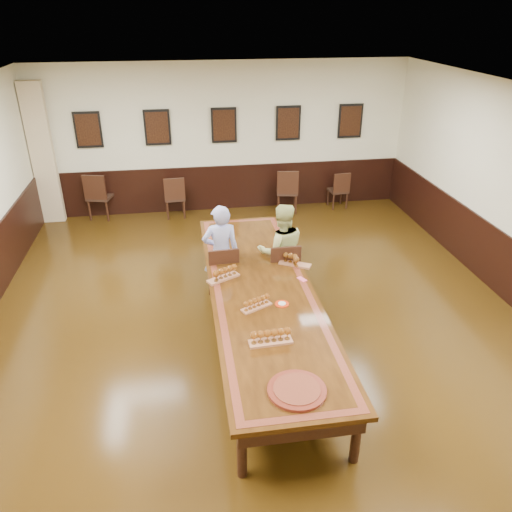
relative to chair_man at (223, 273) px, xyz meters
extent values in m
cube|color=black|center=(0.44, -1.02, -0.50)|extent=(8.00, 10.00, 0.02)
cube|color=white|center=(0.44, -1.02, 2.72)|extent=(8.00, 10.00, 0.02)
cube|color=beige|center=(0.44, 3.99, 1.11)|extent=(8.00, 0.02, 3.20)
imported|color=#505FCA|center=(-0.01, 0.10, 0.29)|extent=(0.59, 0.40, 1.56)
imported|color=#C9D283|center=(0.93, 0.04, 0.28)|extent=(0.78, 0.61, 1.55)
cube|color=#FB537A|center=(1.04, -0.86, 0.27)|extent=(0.13, 0.16, 0.01)
cube|color=#C7AF88|center=(-3.31, 3.80, 0.96)|extent=(0.45, 0.18, 2.90)
cube|color=black|center=(0.44, 3.96, 0.01)|extent=(7.98, 0.04, 1.00)
cube|color=black|center=(0.44, -1.02, 0.23)|extent=(1.40, 5.00, 0.06)
cube|color=brown|center=(0.44, -1.02, 0.26)|extent=(1.28, 4.88, 0.00)
cube|color=black|center=(0.44, -1.02, 0.27)|extent=(1.10, 4.70, 0.00)
cube|color=black|center=(0.44, -1.02, 0.08)|extent=(1.25, 4.85, 0.18)
cylinder|color=black|center=(-0.14, -3.34, -0.14)|extent=(0.10, 0.10, 0.69)
cylinder|color=black|center=(1.02, -3.34, -0.14)|extent=(0.10, 0.10, 0.69)
cylinder|color=black|center=(-0.14, 1.30, -0.14)|extent=(0.10, 0.10, 0.69)
cylinder|color=black|center=(1.02, 1.30, -0.14)|extent=(0.10, 0.10, 0.69)
cube|color=black|center=(-2.36, 3.92, 1.41)|extent=(0.54, 0.03, 0.74)
cube|color=black|center=(-2.36, 3.91, 1.41)|extent=(0.46, 0.01, 0.64)
cube|color=black|center=(-0.96, 3.92, 1.41)|extent=(0.54, 0.03, 0.74)
cube|color=black|center=(-0.96, 3.91, 1.41)|extent=(0.46, 0.01, 0.64)
cube|color=black|center=(0.44, 3.92, 1.41)|extent=(0.54, 0.03, 0.74)
cube|color=black|center=(0.44, 3.91, 1.41)|extent=(0.46, 0.01, 0.64)
cube|color=black|center=(1.84, 3.92, 1.41)|extent=(0.54, 0.03, 0.74)
cube|color=black|center=(1.84, 3.91, 1.41)|extent=(0.46, 0.01, 0.64)
cube|color=black|center=(3.24, 3.92, 1.41)|extent=(0.54, 0.03, 0.74)
cube|color=black|center=(3.24, 3.91, 1.41)|extent=(0.46, 0.01, 0.64)
cube|color=#9D6041|center=(-0.05, -0.67, 0.28)|extent=(0.49, 0.35, 0.03)
cube|color=#9D6041|center=(1.04, -0.41, 0.28)|extent=(0.48, 0.35, 0.03)
cube|color=#9D6041|center=(0.30, -1.48, 0.27)|extent=(0.43, 0.30, 0.03)
cube|color=#9D6041|center=(0.35, -2.23, 0.28)|extent=(0.51, 0.18, 0.03)
cylinder|color=red|center=(0.64, -1.45, 0.27)|extent=(0.18, 0.18, 0.02)
cylinder|color=silver|center=(0.64, -1.45, 0.28)|extent=(0.10, 0.10, 0.01)
cylinder|color=#541910|center=(0.46, -3.06, 0.28)|extent=(0.60, 0.60, 0.04)
cylinder|color=brown|center=(0.46, -3.06, 0.31)|extent=(0.48, 0.48, 0.01)
camera|label=1|loc=(-0.53, -6.78, 3.73)|focal=35.00mm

